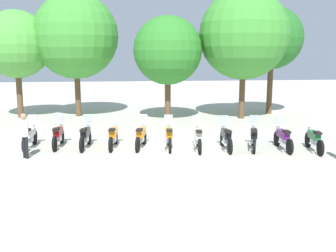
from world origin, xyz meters
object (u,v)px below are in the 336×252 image
(motorcycle_3, at_px, (113,136))
(motorcycle_10, at_px, (314,139))
(motorcycle_0, at_px, (30,136))
(tree_3, at_px, (244,35))
(motorcycle_5, at_px, (169,136))
(tree_0, at_px, (16,44))
(tree_2, at_px, (168,51))
(motorcycle_2, at_px, (85,136))
(motorcycle_4, at_px, (141,136))
(motorcycle_1, at_px, (58,135))
(motorcycle_8, at_px, (254,137))
(tree_4, at_px, (272,38))
(motorcycle_6, at_px, (198,138))
(motorcycle_9, at_px, (283,138))
(motorcycle_7, at_px, (226,137))
(person_0, at_px, (24,132))
(tree_1, at_px, (76,36))

(motorcycle_3, height_order, motorcycle_10, motorcycle_3)
(motorcycle_0, xyz_separation_m, tree_3, (11.26, 6.74, 4.55))
(motorcycle_5, height_order, tree_0, tree_0)
(tree_2, bearing_deg, motorcycle_2, -122.17)
(motorcycle_4, bearing_deg, tree_2, -2.26)
(motorcycle_2, xyz_separation_m, motorcycle_4, (2.37, -0.23, 0.00))
(motorcycle_1, bearing_deg, tree_2, -37.48)
(motorcycle_0, height_order, motorcycle_8, same)
(motorcycle_3, distance_m, motorcycle_4, 1.20)
(tree_2, height_order, tree_3, tree_3)
(motorcycle_8, xyz_separation_m, tree_4, (4.15, 9.63, 4.40))
(tree_3, bearing_deg, motorcycle_10, -86.17)
(motorcycle_0, relative_size, motorcycle_6, 1.00)
(motorcycle_4, height_order, tree_2, tree_2)
(tree_4, bearing_deg, motorcycle_0, -148.24)
(motorcycle_1, distance_m, motorcycle_10, 10.82)
(motorcycle_5, bearing_deg, motorcycle_3, 84.64)
(motorcycle_4, bearing_deg, motorcycle_2, 97.37)
(motorcycle_8, height_order, tree_2, tree_2)
(motorcycle_5, xyz_separation_m, motorcycle_9, (4.73, -0.77, 0.00))
(motorcycle_7, distance_m, tree_0, 14.99)
(tree_2, bearing_deg, motorcycle_7, -78.03)
(motorcycle_2, height_order, person_0, person_0)
(motorcycle_7, distance_m, motorcycle_9, 2.39)
(motorcycle_7, relative_size, tree_1, 0.29)
(motorcycle_3, relative_size, motorcycle_7, 1.00)
(motorcycle_7, xyz_separation_m, tree_3, (2.98, 7.90, 4.55))
(tree_2, bearing_deg, motorcycle_9, -63.51)
(motorcycle_4, height_order, motorcycle_9, same)
(motorcycle_10, bearing_deg, person_0, 96.95)
(motorcycle_2, distance_m, motorcycle_4, 2.38)
(tree_4, bearing_deg, motorcycle_9, -106.74)
(motorcycle_2, relative_size, motorcycle_3, 1.00)
(motorcycle_2, height_order, motorcycle_3, same)
(motorcycle_4, height_order, motorcycle_10, motorcycle_4)
(person_0, bearing_deg, motorcycle_9, -46.58)
(motorcycle_0, relative_size, person_0, 1.25)
(motorcycle_4, xyz_separation_m, motorcycle_8, (4.74, -0.73, 0.00))
(motorcycle_9, bearing_deg, tree_2, 28.90)
(motorcycle_4, distance_m, motorcycle_6, 2.44)
(tree_1, bearing_deg, motorcycle_7, -54.15)
(motorcycle_5, height_order, tree_2, tree_2)
(motorcycle_0, height_order, motorcycle_6, same)
(motorcycle_7, bearing_deg, person_0, 96.63)
(motorcycle_9, distance_m, tree_4, 11.24)
(motorcycle_6, relative_size, tree_0, 0.33)
(person_0, bearing_deg, motorcycle_2, -13.25)
(person_0, bearing_deg, motorcycle_4, -32.39)
(tree_3, bearing_deg, tree_4, 35.57)
(motorcycle_2, bearing_deg, motorcycle_4, -89.44)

